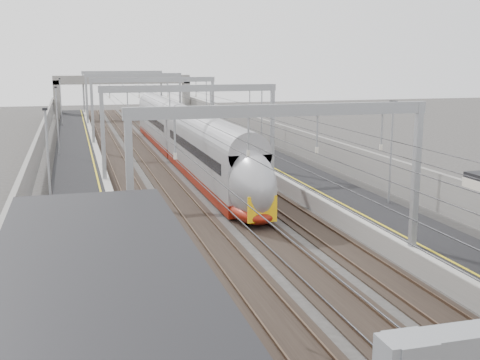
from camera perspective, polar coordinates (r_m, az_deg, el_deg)
platform_left at (r=47.04m, az=-14.93°, el=0.07°), size 4.00×120.00×1.00m
platform_right at (r=49.80m, az=3.78°, el=1.04°), size 4.00×120.00×1.00m
tracks at (r=47.86m, az=-5.30°, el=0.04°), size 11.40×140.00×0.20m
overhead_line at (r=53.56m, az=-6.71°, el=7.80°), size 13.00×140.00×6.60m
overbridge at (r=101.62m, az=-11.05°, el=8.83°), size 22.00×2.20×6.90m
wall_left at (r=46.93m, az=-18.91°, el=1.18°), size 0.30×120.00×3.20m
wall_right at (r=50.76m, az=7.21°, el=2.43°), size 0.30×120.00×3.20m
train at (r=54.59m, az=-5.12°, el=3.60°), size 2.67×48.60×4.22m
signal_green at (r=69.39m, az=-13.02°, el=5.28°), size 0.32×0.32×3.48m
signal_red_near at (r=70.72m, az=-6.20°, el=5.62°), size 0.32×0.32×3.48m
signal_red_far at (r=74.15m, az=-4.92°, el=5.90°), size 0.32×0.32×3.48m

